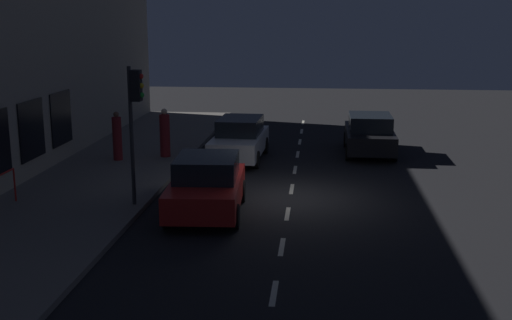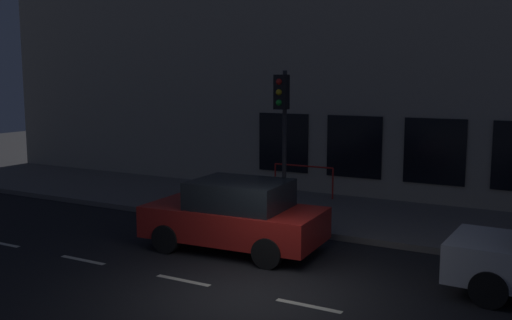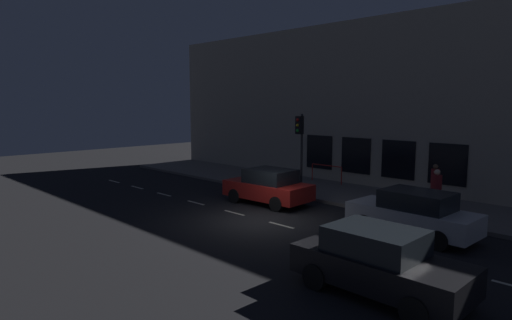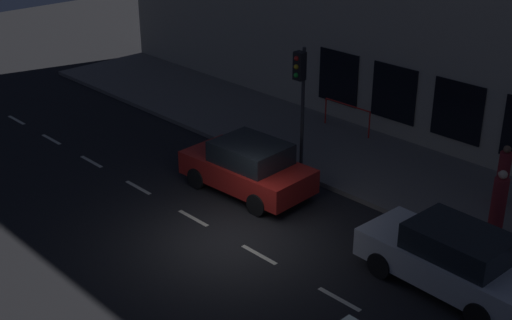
% 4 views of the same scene
% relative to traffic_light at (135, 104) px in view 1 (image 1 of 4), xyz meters
% --- Properties ---
extents(ground_plane, '(60.00, 60.00, 0.00)m').
position_rel_traffic_light_xyz_m(ground_plane, '(-4.18, -1.58, -2.98)').
color(ground_plane, black).
extents(sidewalk, '(4.50, 32.00, 0.15)m').
position_rel_traffic_light_xyz_m(sidewalk, '(2.07, -1.58, -2.90)').
color(sidewalk, slate).
rests_on(sidewalk, ground).
extents(lane_centre_line, '(0.12, 27.20, 0.01)m').
position_rel_traffic_light_xyz_m(lane_centre_line, '(-4.18, -2.58, -2.98)').
color(lane_centre_line, beige).
rests_on(lane_centre_line, ground).
extents(traffic_light, '(0.45, 0.32, 3.85)m').
position_rel_traffic_light_xyz_m(traffic_light, '(0.00, 0.00, 0.00)').
color(traffic_light, '#2D2D30').
rests_on(traffic_light, sidewalk).
extents(parked_car_0, '(2.12, 4.04, 1.58)m').
position_rel_traffic_light_xyz_m(parked_car_0, '(-1.97, 0.18, -2.19)').
color(parked_car_0, red).
rests_on(parked_car_0, ground).
extents(parked_car_1, '(1.93, 4.08, 1.58)m').
position_rel_traffic_light_xyz_m(parked_car_1, '(-6.97, -8.14, -2.19)').
color(parked_car_1, black).
rests_on(parked_car_1, ground).
extents(parked_car_2, '(1.95, 4.30, 1.58)m').
position_rel_traffic_light_xyz_m(parked_car_2, '(-2.03, -6.63, -2.19)').
color(parked_car_2, silver).
rests_on(parked_car_2, ground).
extents(pedestrian_0, '(0.41, 0.41, 1.81)m').
position_rel_traffic_light_xyz_m(pedestrian_0, '(0.74, -6.23, -1.99)').
color(pedestrian_0, maroon).
rests_on(pedestrian_0, sidewalk).
extents(pedestrian_1, '(0.45, 0.45, 1.79)m').
position_rel_traffic_light_xyz_m(pedestrian_1, '(2.34, -5.50, -2.00)').
color(pedestrian_1, maroon).
rests_on(pedestrian_1, sidewalk).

